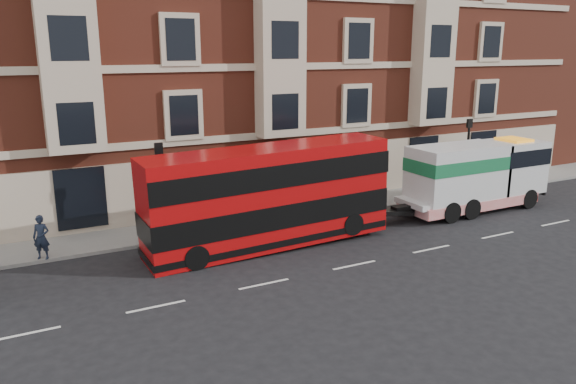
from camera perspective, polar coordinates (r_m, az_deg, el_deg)
The scene contains 8 objects.
ground at distance 22.75m, azimuth 6.76°, elevation -7.40°, with size 120.00×120.00×0.00m, color black.
sidewalk at distance 28.86m, azimuth -1.65°, elevation -2.40°, with size 90.00×3.00×0.15m, color slate.
victorian_terrace at distance 34.75m, azimuth -6.70°, elevation 17.03°, with size 45.00×12.00×20.40m.
lamp_post_west at distance 24.98m, azimuth -12.81°, elevation 0.77°, with size 0.35×0.15×4.35m.
lamp_post_east at distance 34.17m, azimuth 17.76°, elevation 4.05°, with size 0.35×0.15×4.35m.
double_decker_bus at distance 24.00m, azimuth -2.04°, elevation -0.32°, with size 10.81×2.48×4.37m.
tow_truck at distance 31.12m, azimuth 18.41°, elevation 1.60°, with size 8.65×2.56×3.60m.
pedestrian at distance 24.63m, azimuth -23.78°, elevation -4.23°, with size 0.66×0.43×1.81m, color #1A2335.
Camera 1 is at (-12.10, -17.34, 8.40)m, focal length 35.00 mm.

